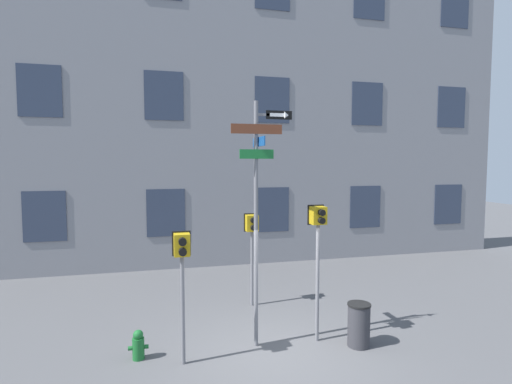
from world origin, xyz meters
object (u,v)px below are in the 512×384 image
(pedestrian_signal_across, at_px, (252,233))
(pedestrian_signal_right, at_px, (318,236))
(street_sign_pole, at_px, (258,200))
(trash_bin, at_px, (359,325))
(fire_hydrant, at_px, (138,345))
(pedestrian_signal_left, at_px, (182,261))

(pedestrian_signal_across, bearing_deg, pedestrian_signal_right, -70.55)
(street_sign_pole, height_order, trash_bin, street_sign_pole)
(street_sign_pole, distance_m, pedestrian_signal_right, 1.53)
(pedestrian_signal_right, bearing_deg, street_sign_pole, 175.86)
(pedestrian_signal_across, height_order, fire_hydrant, pedestrian_signal_across)
(fire_hydrant, bearing_deg, trash_bin, -7.05)
(pedestrian_signal_left, bearing_deg, trash_bin, -2.25)
(pedestrian_signal_left, xyz_separation_m, pedestrian_signal_across, (2.04, 2.77, -0.03))
(pedestrian_signal_across, bearing_deg, trash_bin, -60.84)
(street_sign_pole, xyz_separation_m, trash_bin, (2.06, -0.55, -2.66))
(pedestrian_signal_left, distance_m, pedestrian_signal_across, 3.44)
(fire_hydrant, height_order, trash_bin, trash_bin)
(street_sign_pole, distance_m, pedestrian_signal_left, 1.99)
(pedestrian_signal_right, relative_size, fire_hydrant, 5.04)
(pedestrian_signal_left, relative_size, pedestrian_signal_right, 0.86)
(street_sign_pole, height_order, pedestrian_signal_left, street_sign_pole)
(trash_bin, bearing_deg, street_sign_pole, 165.04)
(pedestrian_signal_right, relative_size, trash_bin, 3.23)
(pedestrian_signal_right, height_order, fire_hydrant, pedestrian_signal_right)
(street_sign_pole, bearing_deg, pedestrian_signal_right, -4.14)
(street_sign_pole, height_order, pedestrian_signal_across, street_sign_pole)
(pedestrian_signal_left, xyz_separation_m, trash_bin, (3.67, -0.14, -1.56))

